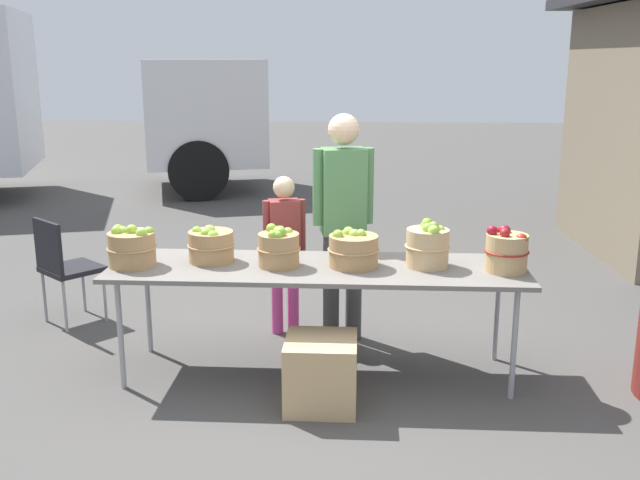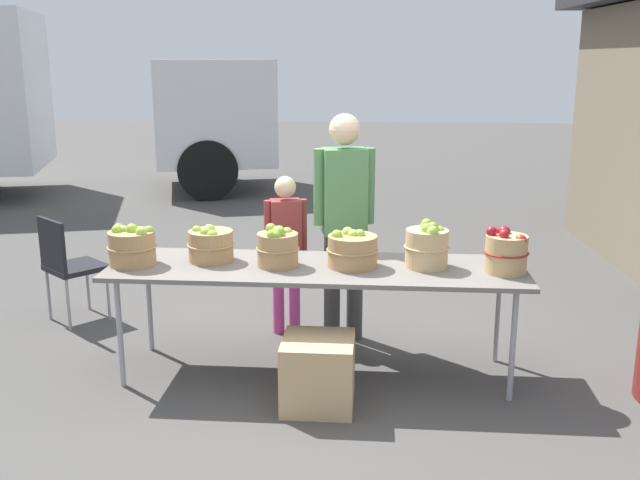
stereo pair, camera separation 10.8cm
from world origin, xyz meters
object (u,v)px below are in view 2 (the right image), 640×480
(apple_basket_green_2, at_px, (278,247))
(apple_basket_green_4, at_px, (427,246))
(apple_basket_green_0, at_px, (132,246))
(apple_basket_green_1, at_px, (211,244))
(apple_basket_red_0, at_px, (506,252))
(vendor_adult, at_px, (344,210))
(market_table, at_px, (316,271))
(produce_crate, at_px, (318,372))
(folding_chair, at_px, (67,261))
(child_customer, at_px, (286,242))
(apple_basket_green_3, at_px, (352,250))

(apple_basket_green_2, distance_m, apple_basket_green_4, 0.96)
(apple_basket_green_0, relative_size, apple_basket_green_1, 1.02)
(apple_basket_green_1, distance_m, apple_basket_red_0, 1.91)
(vendor_adult, bearing_deg, apple_basket_green_2, 45.71)
(apple_basket_green_0, height_order, apple_basket_red_0, apple_basket_red_0)
(market_table, relative_size, apple_basket_green_2, 9.47)
(apple_basket_red_0, bearing_deg, apple_basket_green_1, 176.71)
(apple_basket_green_0, height_order, vendor_adult, vendor_adult)
(apple_basket_green_1, distance_m, produce_crate, 1.13)
(apple_basket_red_0, bearing_deg, apple_basket_green_4, 169.96)
(apple_basket_green_0, relative_size, apple_basket_green_4, 1.07)
(apple_basket_green_2, relative_size, folding_chair, 0.33)
(apple_basket_green_4, bearing_deg, market_table, -176.52)
(apple_basket_red_0, bearing_deg, produce_crate, -159.83)
(vendor_adult, distance_m, child_customer, 0.53)
(apple_basket_green_1, xyz_separation_m, apple_basket_green_2, (0.46, -0.08, 0.01))
(apple_basket_green_4, distance_m, vendor_adult, 0.82)
(market_table, bearing_deg, apple_basket_green_1, 174.61)
(market_table, relative_size, apple_basket_green_1, 8.56)
(child_customer, distance_m, folding_chair, 1.77)
(apple_basket_red_0, relative_size, vendor_adult, 0.17)
(market_table, relative_size, apple_basket_red_0, 9.18)
(produce_crate, bearing_deg, apple_basket_green_0, 162.12)
(apple_basket_green_2, height_order, vendor_adult, vendor_adult)
(apple_basket_green_0, relative_size, child_customer, 0.26)
(vendor_adult, bearing_deg, apple_basket_red_0, 134.98)
(apple_basket_green_4, bearing_deg, apple_basket_green_0, -176.92)
(apple_basket_green_0, bearing_deg, apple_basket_green_2, 2.65)
(child_customer, distance_m, produce_crate, 1.34)
(apple_basket_green_3, bearing_deg, produce_crate, -110.83)
(apple_basket_red_0, xyz_separation_m, child_customer, (-1.49, 0.77, -0.16))
(apple_basket_red_0, xyz_separation_m, folding_chair, (-3.25, 0.86, -0.37))
(child_customer, bearing_deg, apple_basket_green_0, 26.34)
(apple_basket_green_0, relative_size, folding_chair, 0.37)
(apple_basket_green_2, height_order, child_customer, child_customer)
(apple_basket_red_0, bearing_deg, apple_basket_green_2, 178.93)
(apple_basket_green_3, xyz_separation_m, vendor_adult, (-0.08, 0.61, 0.13))
(apple_basket_green_0, bearing_deg, market_table, 2.84)
(apple_basket_green_4, distance_m, folding_chair, 2.89)
(market_table, height_order, apple_basket_red_0, apple_basket_red_0)
(apple_basket_green_1, bearing_deg, apple_basket_green_2, -10.14)
(apple_basket_green_1, bearing_deg, folding_chair, 150.85)
(apple_basket_green_1, xyz_separation_m, child_customer, (0.42, 0.66, -0.15))
(vendor_adult, relative_size, child_customer, 1.38)
(child_customer, height_order, produce_crate, child_customer)
(apple_basket_green_4, relative_size, apple_basket_red_0, 1.02)
(apple_basket_green_2, bearing_deg, folding_chair, 155.26)
(market_table, distance_m, apple_basket_green_1, 0.73)
(market_table, relative_size, apple_basket_green_0, 8.38)
(child_customer, relative_size, produce_crate, 2.84)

